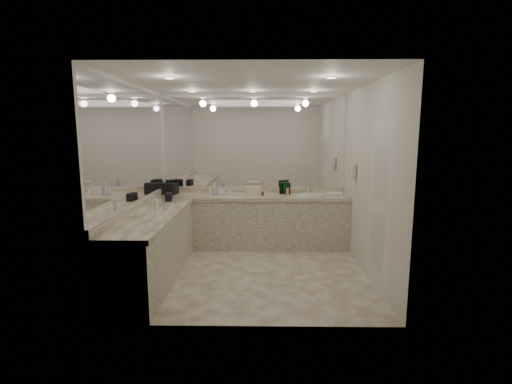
{
  "coord_description": "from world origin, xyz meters",
  "views": [
    {
      "loc": [
        0.14,
        -5.0,
        1.95
      ],
      "look_at": [
        0.06,
        0.4,
        1.08
      ],
      "focal_mm": 26.0,
      "sensor_mm": 36.0,
      "label": 1
    }
  ],
  "objects_px": {
    "wall_phone": "(353,172)",
    "black_toiletry_bag": "(168,189)",
    "soap_bottle_a": "(215,188)",
    "soap_bottle_b": "(220,189)",
    "sink": "(309,195)",
    "soap_bottle_c": "(258,190)",
    "cream_cosmetic_case": "(253,191)",
    "hand_towel": "(334,194)"
  },
  "relations": [
    {
      "from": "soap_bottle_b",
      "to": "sink",
      "type": "bearing_deg",
      "value": -0.78
    },
    {
      "from": "soap_bottle_a",
      "to": "soap_bottle_b",
      "type": "relative_size",
      "value": 1.2
    },
    {
      "from": "sink",
      "to": "black_toiletry_bag",
      "type": "relative_size",
      "value": 1.38
    },
    {
      "from": "wall_phone",
      "to": "hand_towel",
      "type": "bearing_deg",
      "value": 110.72
    },
    {
      "from": "wall_phone",
      "to": "black_toiletry_bag",
      "type": "height_order",
      "value": "wall_phone"
    },
    {
      "from": "soap_bottle_a",
      "to": "soap_bottle_b",
      "type": "height_order",
      "value": "soap_bottle_a"
    },
    {
      "from": "black_toiletry_bag",
      "to": "hand_towel",
      "type": "xyz_separation_m",
      "value": [
        2.84,
        -0.07,
        -0.07
      ]
    },
    {
      "from": "sink",
      "to": "soap_bottle_b",
      "type": "distance_m",
      "value": 1.51
    },
    {
      "from": "black_toiletry_bag",
      "to": "hand_towel",
      "type": "bearing_deg",
      "value": -1.45
    },
    {
      "from": "cream_cosmetic_case",
      "to": "hand_towel",
      "type": "relative_size",
      "value": 0.96
    },
    {
      "from": "cream_cosmetic_case",
      "to": "soap_bottle_b",
      "type": "xyz_separation_m",
      "value": [
        -0.56,
        0.02,
        0.02
      ]
    },
    {
      "from": "black_toiletry_bag",
      "to": "soap_bottle_c",
      "type": "xyz_separation_m",
      "value": [
        1.54,
        -0.06,
        -0.01
      ]
    },
    {
      "from": "wall_phone",
      "to": "soap_bottle_a",
      "type": "distance_m",
      "value": 2.31
    },
    {
      "from": "sink",
      "to": "soap_bottle_c",
      "type": "relative_size",
      "value": 2.69
    },
    {
      "from": "sink",
      "to": "cream_cosmetic_case",
      "type": "distance_m",
      "value": 0.96
    },
    {
      "from": "cream_cosmetic_case",
      "to": "soap_bottle_c",
      "type": "bearing_deg",
      "value": -15.0
    },
    {
      "from": "cream_cosmetic_case",
      "to": "wall_phone",
      "type": "bearing_deg",
      "value": -30.26
    },
    {
      "from": "wall_phone",
      "to": "soap_bottle_c",
      "type": "height_order",
      "value": "wall_phone"
    },
    {
      "from": "black_toiletry_bag",
      "to": "soap_bottle_c",
      "type": "relative_size",
      "value": 1.95
    },
    {
      "from": "black_toiletry_bag",
      "to": "soap_bottle_b",
      "type": "distance_m",
      "value": 0.91
    },
    {
      "from": "black_toiletry_bag",
      "to": "soap_bottle_a",
      "type": "bearing_deg",
      "value": -0.8
    },
    {
      "from": "sink",
      "to": "wall_phone",
      "type": "xyz_separation_m",
      "value": [
        0.61,
        -0.5,
        0.46
      ]
    },
    {
      "from": "cream_cosmetic_case",
      "to": "soap_bottle_b",
      "type": "distance_m",
      "value": 0.56
    },
    {
      "from": "soap_bottle_a",
      "to": "black_toiletry_bag",
      "type": "bearing_deg",
      "value": 179.2
    },
    {
      "from": "cream_cosmetic_case",
      "to": "hand_towel",
      "type": "height_order",
      "value": "cream_cosmetic_case"
    },
    {
      "from": "sink",
      "to": "soap_bottle_c",
      "type": "xyz_separation_m",
      "value": [
        -0.88,
        -0.01,
        0.09
      ]
    },
    {
      "from": "sink",
      "to": "black_toiletry_bag",
      "type": "height_order",
      "value": "black_toiletry_bag"
    },
    {
      "from": "wall_phone",
      "to": "black_toiletry_bag",
      "type": "bearing_deg",
      "value": 169.59
    },
    {
      "from": "black_toiletry_bag",
      "to": "soap_bottle_a",
      "type": "xyz_separation_m",
      "value": [
        0.81,
        -0.01,
        0.02
      ]
    },
    {
      "from": "soap_bottle_a",
      "to": "sink",
      "type": "bearing_deg",
      "value": -1.58
    },
    {
      "from": "black_toiletry_bag",
      "to": "cream_cosmetic_case",
      "type": "xyz_separation_m",
      "value": [
        1.47,
        -0.06,
        -0.02
      ]
    },
    {
      "from": "black_toiletry_bag",
      "to": "soap_bottle_b",
      "type": "xyz_separation_m",
      "value": [
        0.91,
        -0.04,
        -0.0
      ]
    },
    {
      "from": "wall_phone",
      "to": "soap_bottle_c",
      "type": "distance_m",
      "value": 1.6
    },
    {
      "from": "sink",
      "to": "soap_bottle_b",
      "type": "bearing_deg",
      "value": 179.22
    },
    {
      "from": "cream_cosmetic_case",
      "to": "soap_bottle_a",
      "type": "relative_size",
      "value": 1.2
    },
    {
      "from": "hand_towel",
      "to": "soap_bottle_a",
      "type": "distance_m",
      "value": 2.04
    },
    {
      "from": "black_toiletry_bag",
      "to": "soap_bottle_c",
      "type": "height_order",
      "value": "black_toiletry_bag"
    },
    {
      "from": "black_toiletry_bag",
      "to": "soap_bottle_b",
      "type": "relative_size",
      "value": 1.79
    },
    {
      "from": "soap_bottle_c",
      "to": "soap_bottle_a",
      "type": "bearing_deg",
      "value": 175.97
    },
    {
      "from": "sink",
      "to": "wall_phone",
      "type": "bearing_deg",
      "value": -39.57
    },
    {
      "from": "wall_phone",
      "to": "soap_bottle_b",
      "type": "height_order",
      "value": "wall_phone"
    },
    {
      "from": "cream_cosmetic_case",
      "to": "soap_bottle_a",
      "type": "xyz_separation_m",
      "value": [
        -0.66,
        0.05,
        0.03
      ]
    }
  ]
}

